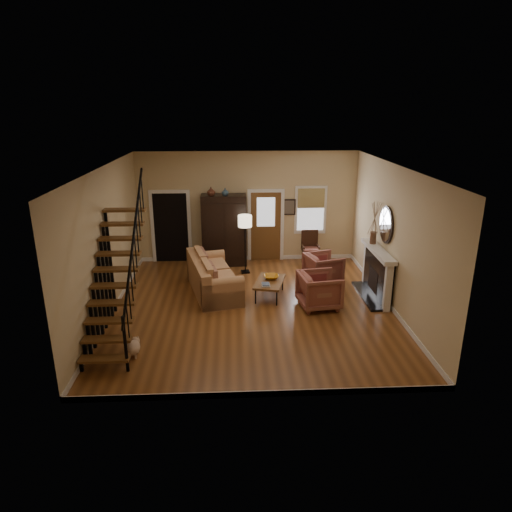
{
  "coord_description": "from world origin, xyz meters",
  "views": [
    {
      "loc": [
        -0.41,
        -9.86,
        4.59
      ],
      "look_at": [
        0.1,
        0.4,
        1.15
      ],
      "focal_mm": 32.0,
      "sensor_mm": 36.0,
      "label": 1
    }
  ],
  "objects_px": {
    "floor_lamp": "(245,244)",
    "coffee_table": "(270,289)",
    "armoire": "(224,230)",
    "armchair_right": "(323,268)",
    "side_chair": "(310,248)",
    "armchair_left": "(319,290)",
    "sofa": "(214,276)"
  },
  "relations": [
    {
      "from": "armchair_right",
      "to": "side_chair",
      "type": "relative_size",
      "value": 0.86
    },
    {
      "from": "sofa",
      "to": "side_chair",
      "type": "xyz_separation_m",
      "value": [
        2.8,
        1.95,
        0.07
      ]
    },
    {
      "from": "sofa",
      "to": "armchair_left",
      "type": "distance_m",
      "value": 2.73
    },
    {
      "from": "sofa",
      "to": "armchair_left",
      "type": "relative_size",
      "value": 2.53
    },
    {
      "from": "armoire",
      "to": "floor_lamp",
      "type": "distance_m",
      "value": 1.0
    },
    {
      "from": "armchair_left",
      "to": "armchair_right",
      "type": "relative_size",
      "value": 1.06
    },
    {
      "from": "sofa",
      "to": "armchair_left",
      "type": "xyz_separation_m",
      "value": [
        2.52,
        -1.04,
        -0.02
      ]
    },
    {
      "from": "sofa",
      "to": "floor_lamp",
      "type": "height_order",
      "value": "floor_lamp"
    },
    {
      "from": "armchair_right",
      "to": "side_chair",
      "type": "height_order",
      "value": "side_chair"
    },
    {
      "from": "coffee_table",
      "to": "floor_lamp",
      "type": "bearing_deg",
      "value": 107.63
    },
    {
      "from": "armchair_left",
      "to": "side_chair",
      "type": "distance_m",
      "value": 3.01
    },
    {
      "from": "sofa",
      "to": "armchair_right",
      "type": "distance_m",
      "value": 2.95
    },
    {
      "from": "coffee_table",
      "to": "floor_lamp",
      "type": "xyz_separation_m",
      "value": [
        -0.56,
        1.76,
        0.63
      ]
    },
    {
      "from": "sofa",
      "to": "armchair_right",
      "type": "bearing_deg",
      "value": -3.92
    },
    {
      "from": "armchair_left",
      "to": "armchair_right",
      "type": "bearing_deg",
      "value": -22.43
    },
    {
      "from": "floor_lamp",
      "to": "coffee_table",
      "type": "bearing_deg",
      "value": -72.37
    },
    {
      "from": "armoire",
      "to": "armchair_right",
      "type": "height_order",
      "value": "armoire"
    },
    {
      "from": "coffee_table",
      "to": "armoire",
      "type": "bearing_deg",
      "value": 114.37
    },
    {
      "from": "floor_lamp",
      "to": "armoire",
      "type": "bearing_deg",
      "value": 127.11
    },
    {
      "from": "armoire",
      "to": "armchair_right",
      "type": "relative_size",
      "value": 2.39
    },
    {
      "from": "coffee_table",
      "to": "floor_lamp",
      "type": "distance_m",
      "value": 1.94
    },
    {
      "from": "armoire",
      "to": "coffee_table",
      "type": "bearing_deg",
      "value": -65.63
    },
    {
      "from": "floor_lamp",
      "to": "side_chair",
      "type": "height_order",
      "value": "floor_lamp"
    },
    {
      "from": "armoire",
      "to": "floor_lamp",
      "type": "bearing_deg",
      "value": -52.89
    },
    {
      "from": "side_chair",
      "to": "armchair_right",
      "type": "bearing_deg",
      "value": -85.63
    },
    {
      "from": "floor_lamp",
      "to": "side_chair",
      "type": "distance_m",
      "value": 2.07
    },
    {
      "from": "coffee_table",
      "to": "armchair_right",
      "type": "distance_m",
      "value": 1.76
    },
    {
      "from": "coffee_table",
      "to": "armchair_left",
      "type": "relative_size",
      "value": 1.19
    },
    {
      "from": "side_chair",
      "to": "coffee_table",
      "type": "bearing_deg",
      "value": -120.93
    },
    {
      "from": "sofa",
      "to": "coffee_table",
      "type": "xyz_separation_m",
      "value": [
        1.4,
        -0.38,
        -0.23
      ]
    },
    {
      "from": "coffee_table",
      "to": "armchair_left",
      "type": "distance_m",
      "value": 1.32
    },
    {
      "from": "armchair_left",
      "to": "armoire",
      "type": "bearing_deg",
      "value": 27.18
    }
  ]
}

